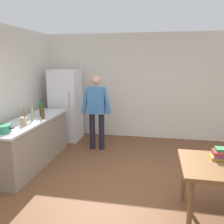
{
  "coord_description": "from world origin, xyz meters",
  "views": [
    {
      "loc": [
        0.37,
        -3.23,
        2.0
      ],
      "look_at": [
        -0.52,
        1.45,
        0.98
      ],
      "focal_mm": 38.01,
      "sensor_mm": 36.0,
      "label": 1
    }
  ],
  "objects_px": {
    "book_stack": "(223,154)",
    "cooking_pot": "(2,129)",
    "bottle_beer_brown": "(43,113)",
    "person": "(97,108)",
    "refrigerator": "(66,105)",
    "utensil_jar": "(24,121)",
    "bottle_vinegar_tall": "(32,114)",
    "bottle_wine_green": "(41,109)"
  },
  "relations": [
    {
      "from": "book_stack",
      "to": "cooking_pot",
      "type": "bearing_deg",
      "value": 178.4
    },
    {
      "from": "cooking_pot",
      "to": "bottle_beer_brown",
      "type": "relative_size",
      "value": 1.54
    },
    {
      "from": "person",
      "to": "book_stack",
      "type": "xyz_separation_m",
      "value": [
        2.2,
        -1.97,
        -0.16
      ]
    },
    {
      "from": "book_stack",
      "to": "refrigerator",
      "type": "bearing_deg",
      "value": 141.27
    },
    {
      "from": "utensil_jar",
      "to": "bottle_vinegar_tall",
      "type": "relative_size",
      "value": 1.0
    },
    {
      "from": "bottle_beer_brown",
      "to": "bottle_wine_green",
      "type": "bearing_deg",
      "value": 123.9
    },
    {
      "from": "person",
      "to": "bottle_beer_brown",
      "type": "relative_size",
      "value": 6.54
    },
    {
      "from": "refrigerator",
      "to": "cooking_pot",
      "type": "relative_size",
      "value": 4.5
    },
    {
      "from": "cooking_pot",
      "to": "utensil_jar",
      "type": "height_order",
      "value": "utensil_jar"
    },
    {
      "from": "cooking_pot",
      "to": "book_stack",
      "type": "distance_m",
      "value": 3.25
    },
    {
      "from": "refrigerator",
      "to": "cooking_pot",
      "type": "xyz_separation_m",
      "value": [
        -0.1,
        -2.43,
        0.06
      ]
    },
    {
      "from": "utensil_jar",
      "to": "bottle_beer_brown",
      "type": "height_order",
      "value": "utensil_jar"
    },
    {
      "from": "bottle_beer_brown",
      "to": "cooking_pot",
      "type": "bearing_deg",
      "value": -102.13
    },
    {
      "from": "person",
      "to": "bottle_vinegar_tall",
      "type": "bearing_deg",
      "value": -131.72
    },
    {
      "from": "bottle_wine_green",
      "to": "bottle_beer_brown",
      "type": "xyz_separation_m",
      "value": [
        0.14,
        -0.2,
        -0.04
      ]
    },
    {
      "from": "refrigerator",
      "to": "bottle_beer_brown",
      "type": "relative_size",
      "value": 6.92
    },
    {
      "from": "cooking_pot",
      "to": "utensil_jar",
      "type": "bearing_deg",
      "value": 77.0
    },
    {
      "from": "person",
      "to": "book_stack",
      "type": "height_order",
      "value": "person"
    },
    {
      "from": "refrigerator",
      "to": "utensil_jar",
      "type": "height_order",
      "value": "refrigerator"
    },
    {
      "from": "bottle_beer_brown",
      "to": "book_stack",
      "type": "distance_m",
      "value": 3.23
    },
    {
      "from": "cooking_pot",
      "to": "utensil_jar",
      "type": "relative_size",
      "value": 1.25
    },
    {
      "from": "person",
      "to": "book_stack",
      "type": "bearing_deg",
      "value": -41.88
    },
    {
      "from": "refrigerator",
      "to": "book_stack",
      "type": "distance_m",
      "value": 4.03
    },
    {
      "from": "bottle_vinegar_tall",
      "to": "book_stack",
      "type": "height_order",
      "value": "bottle_vinegar_tall"
    },
    {
      "from": "bottle_vinegar_tall",
      "to": "bottle_wine_green",
      "type": "height_order",
      "value": "bottle_wine_green"
    },
    {
      "from": "refrigerator",
      "to": "book_stack",
      "type": "xyz_separation_m",
      "value": [
        3.15,
        -2.52,
        -0.08
      ]
    },
    {
      "from": "refrigerator",
      "to": "bottle_wine_green",
      "type": "bearing_deg",
      "value": -91.34
    },
    {
      "from": "refrigerator",
      "to": "bottle_vinegar_tall",
      "type": "distance_m",
      "value": 1.65
    },
    {
      "from": "bottle_wine_green",
      "to": "bottle_beer_brown",
      "type": "relative_size",
      "value": 1.31
    },
    {
      "from": "bottle_vinegar_tall",
      "to": "bottle_beer_brown",
      "type": "distance_m",
      "value": 0.22
    },
    {
      "from": "refrigerator",
      "to": "utensil_jar",
      "type": "xyz_separation_m",
      "value": [
        0.0,
        -1.97,
        0.08
      ]
    },
    {
      "from": "utensil_jar",
      "to": "bottle_wine_green",
      "type": "distance_m",
      "value": 0.72
    },
    {
      "from": "bottle_vinegar_tall",
      "to": "bottle_wine_green",
      "type": "xyz_separation_m",
      "value": [
        -0.01,
        0.38,
        0.01
      ]
    },
    {
      "from": "bottle_vinegar_tall",
      "to": "bottle_wine_green",
      "type": "distance_m",
      "value": 0.38
    },
    {
      "from": "refrigerator",
      "to": "bottle_beer_brown",
      "type": "distance_m",
      "value": 1.47
    },
    {
      "from": "refrigerator",
      "to": "bottle_vinegar_tall",
      "type": "height_order",
      "value": "refrigerator"
    },
    {
      "from": "refrigerator",
      "to": "bottle_wine_green",
      "type": "relative_size",
      "value": 5.29
    },
    {
      "from": "book_stack",
      "to": "bottle_wine_green",
      "type": "bearing_deg",
      "value": 158.29
    },
    {
      "from": "bottle_vinegar_tall",
      "to": "book_stack",
      "type": "distance_m",
      "value": 3.29
    },
    {
      "from": "cooking_pot",
      "to": "bottle_beer_brown",
      "type": "height_order",
      "value": "bottle_beer_brown"
    },
    {
      "from": "bottle_wine_green",
      "to": "bottle_beer_brown",
      "type": "distance_m",
      "value": 0.25
    },
    {
      "from": "utensil_jar",
      "to": "refrigerator",
      "type": "bearing_deg",
      "value": 90.13
    }
  ]
}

